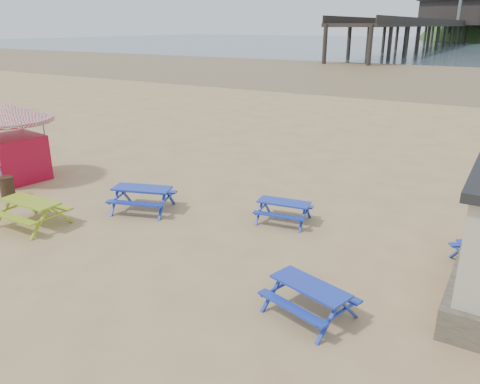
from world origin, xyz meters
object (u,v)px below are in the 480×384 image
Objects in this scene: ice_cream_kiosk at (11,133)px; litter_bin at (7,187)px; picnic_table_blue_a at (143,199)px; picnic_table_blue_b at (284,211)px; picnic_table_yellow at (32,213)px.

ice_cream_kiosk is 5.08× the size of litter_bin.
picnic_table_blue_a reaches higher than picnic_table_blue_b.
ice_cream_kiosk reaches higher than picnic_table_blue_a.
picnic_table_blue_a is 1.16× the size of picnic_table_yellow.
picnic_table_blue_a is at bearing 9.50° from ice_cream_kiosk.
picnic_table_blue_a is at bearing -169.21° from picnic_table_blue_b.
picnic_table_yellow reaches higher than picnic_table_blue_b.
picnic_table_blue_b is at bearing 0.04° from picnic_table_blue_a.
picnic_table_blue_a is 5.40m from litter_bin.
picnic_table_blue_b is at bearing 18.07° from litter_bin.
picnic_table_blue_a is 3.04× the size of litter_bin.
litter_bin is at bearing 178.05° from picnic_table_blue_a.
litter_bin is (-5.16, -1.59, -0.02)m from picnic_table_blue_a.
picnic_table_yellow is at bearing -21.63° from ice_cream_kiosk.
ice_cream_kiosk reaches higher than picnic_table_blue_b.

